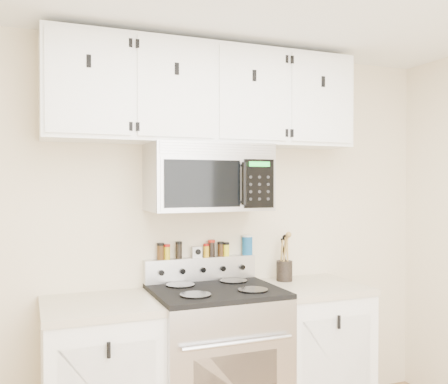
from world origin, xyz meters
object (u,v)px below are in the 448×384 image
(microwave, at_px, (209,177))
(utensil_crock, at_px, (284,269))
(salt_canister, at_px, (247,245))
(range, at_px, (216,363))

(microwave, distance_m, utensil_crock, 0.85)
(utensil_crock, height_order, salt_canister, utensil_crock)
(range, bearing_deg, salt_canister, 39.70)
(microwave, distance_m, salt_canister, 0.59)
(microwave, relative_size, salt_canister, 5.70)
(range, relative_size, microwave, 1.45)
(range, xyz_separation_m, microwave, (0.00, 0.13, 1.14))
(microwave, xyz_separation_m, utensil_crock, (0.57, 0.06, -0.63))
(range, xyz_separation_m, utensil_crock, (0.58, 0.18, 0.51))
(salt_canister, bearing_deg, range, -140.30)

